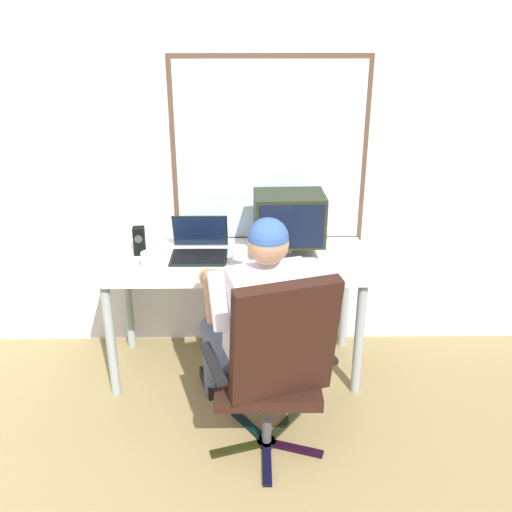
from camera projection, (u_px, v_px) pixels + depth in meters
The scene contains 9 objects.
wall_rear at pixel (205, 135), 3.46m from camera, with size 5.62×0.08×2.79m.
desk at pixel (235, 273), 3.41m from camera, with size 1.55×0.65×0.75m.
office_chair at pixel (275, 362), 2.70m from camera, with size 0.67×0.61×1.05m.
person_seated at pixel (259, 322), 2.92m from camera, with size 0.66×0.88×1.24m.
crt_monitor at pixel (289, 220), 3.31m from camera, with size 0.41×0.30×0.38m.
laptop at pixel (200, 245), 3.40m from camera, with size 0.33×0.31×0.22m.
wine_glass at pixel (240, 254), 3.19m from camera, with size 0.09×0.09×0.13m.
desk_speaker at pixel (139, 241), 3.40m from camera, with size 0.07×0.08×0.17m.
coffee_mug at pixel (149, 261), 3.22m from camera, with size 0.09×0.09×0.10m.
Camera 1 is at (0.28, -1.23, 2.11)m, focal length 40.71 mm.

